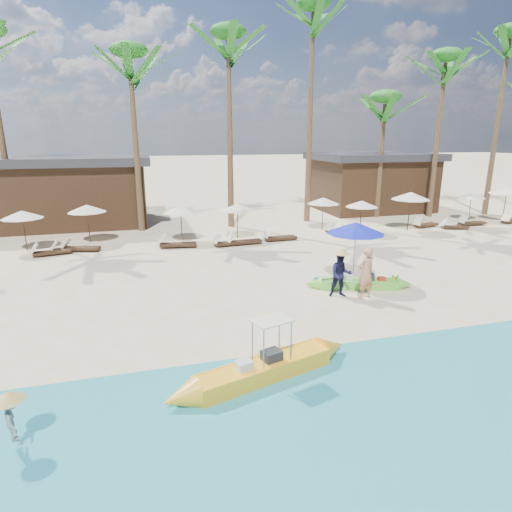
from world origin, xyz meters
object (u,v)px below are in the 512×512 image
object	(u,v)px
yellow_canoe	(264,369)
tourist	(366,273)
green_canoe	(358,283)
blue_umbrella	(356,228)

from	to	relation	value
yellow_canoe	tourist	xyz separation A→B (m)	(4.90, 4.02, 0.70)
green_canoe	blue_umbrella	size ratio (longest dim) A/B	1.86
yellow_canoe	blue_umbrella	world-z (taller)	blue_umbrella
yellow_canoe	blue_umbrella	bearing A→B (deg)	30.53
yellow_canoe	tourist	size ratio (longest dim) A/B	2.90
blue_umbrella	green_canoe	bearing A→B (deg)	-103.18
green_canoe	tourist	distance (m)	1.26
green_canoe	blue_umbrella	world-z (taller)	blue_umbrella
blue_umbrella	yellow_canoe	bearing A→B (deg)	-132.96
tourist	green_canoe	bearing A→B (deg)	-121.29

